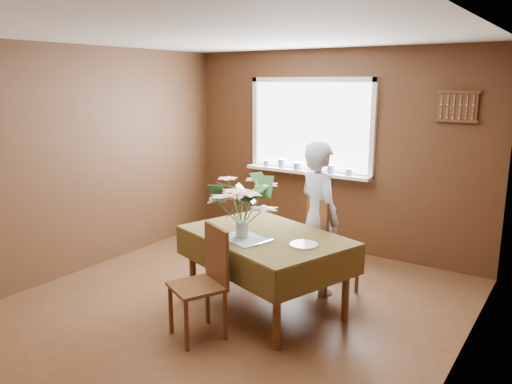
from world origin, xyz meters
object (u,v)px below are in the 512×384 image
Objects in this scene: seated_woman at (319,218)px; chair_near at (206,277)px; dining_table at (265,243)px; flower_bouquet at (242,202)px; chair_far at (326,241)px.

chair_near is at bearing 106.91° from seated_woman.
chair_near is at bearing -83.16° from dining_table.
flower_bouquet is (0.02, 0.50, 0.55)m from chair_near.
seated_woman is at bearing 90.00° from dining_table.
chair_far reaches higher than dining_table.
flower_bouquet is at bearing -102.10° from dining_table.
chair_far is at bearing 65.65° from flower_bouquet.
seated_woman is (0.35, 1.36, 0.26)m from chair_near.
flower_bouquet is (-0.41, -0.90, 0.53)m from chair_far.
flower_bouquet is at bearing 100.43° from seated_woman.
seated_woman is 2.60× the size of flower_bouquet.
flower_bouquet is at bearing 113.04° from chair_near.
flower_bouquet reaches higher than chair_far.
dining_table is at bearing 59.91° from flower_bouquet.
dining_table is 1.14× the size of seated_woman.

